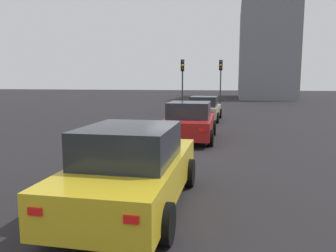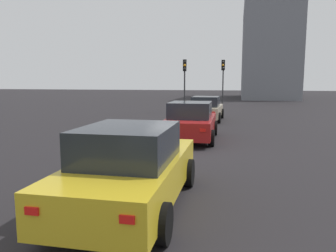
# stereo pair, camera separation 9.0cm
# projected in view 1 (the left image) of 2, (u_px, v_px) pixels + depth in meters

# --- Properties ---
(ground_plane) EXTENTS (160.00, 160.00, 0.20)m
(ground_plane) POSITION_uv_depth(u_px,v_px,m) (185.00, 150.00, 12.09)
(ground_plane) COLOR black
(car_beige_lead) EXTENTS (4.37, 2.09, 1.51)m
(car_beige_lead) POSITION_uv_depth(u_px,v_px,m) (204.00, 109.00, 20.36)
(car_beige_lead) COLOR tan
(car_beige_lead) RESTS_ON ground_plane
(car_red_second) EXTENTS (4.28, 2.17, 1.59)m
(car_red_second) POSITION_uv_depth(u_px,v_px,m) (190.00, 122.00, 13.53)
(car_red_second) COLOR maroon
(car_red_second) RESTS_ON ground_plane
(car_yellow_third) EXTENTS (4.52, 2.08, 1.61)m
(car_yellow_third) POSITION_uv_depth(u_px,v_px,m) (133.00, 168.00, 6.25)
(car_yellow_third) COLOR gold
(car_yellow_third) RESTS_ON ground_plane
(traffic_light_near_left) EXTENTS (0.33, 0.31, 4.12)m
(traffic_light_near_left) POSITION_uv_depth(u_px,v_px,m) (182.00, 75.00, 25.34)
(traffic_light_near_left) COLOR #2D2D30
(traffic_light_near_left) RESTS_ON ground_plane
(traffic_light_near_right) EXTENTS (0.33, 0.30, 4.30)m
(traffic_light_near_right) POSITION_uv_depth(u_px,v_px,m) (221.00, 74.00, 28.44)
(traffic_light_near_right) COLOR #2D2D30
(traffic_light_near_right) RESTS_ON ground_plane
(building_facade_left) EXTENTS (15.66, 7.36, 13.25)m
(building_facade_left) POSITION_uv_depth(u_px,v_px,m) (265.00, 53.00, 47.76)
(building_facade_left) COLOR slate
(building_facade_left) RESTS_ON ground_plane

